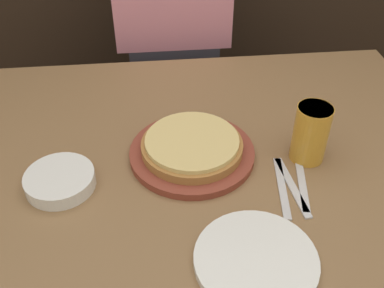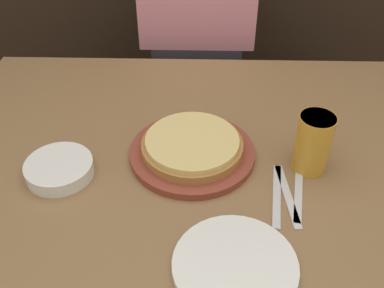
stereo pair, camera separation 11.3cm
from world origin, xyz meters
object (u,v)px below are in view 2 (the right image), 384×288
dinner_plate (235,266)px  side_bowl (59,169)px  beer_glass (313,141)px  diner_person (197,59)px  fork (276,195)px  spoon (298,196)px  dinner_knife (287,196)px  pizza_on_board (192,149)px

dinner_plate → side_bowl: size_ratio=1.52×
beer_glass → diner_person: 0.83m
side_bowl → fork: bearing=-6.7°
side_bowl → fork: size_ratio=0.81×
dinner_plate → diner_person: (-0.09, 1.06, -0.12)m
beer_glass → fork: bearing=-130.8°
beer_glass → diner_person: (-0.29, 0.75, -0.19)m
side_bowl → diner_person: bearing=67.8°
side_bowl → spoon: side_bowl is taller
dinner_knife → spoon: 0.02m
beer_glass → side_bowl: beer_glass is taller
fork → spoon: bearing=0.0°
dinner_plate → diner_person: 1.07m
spoon → dinner_plate: bearing=-127.9°
dinner_knife → fork: bearing=180.0°
dinner_plate → side_bowl: (-0.42, 0.26, 0.01)m
beer_glass → spoon: 0.14m
beer_glass → dinner_knife: 0.15m
side_bowl → spoon: (0.57, -0.06, -0.02)m
dinner_plate → side_bowl: bearing=147.6°
pizza_on_board → dinner_knife: (0.23, -0.14, -0.02)m
spoon → beer_glass: bearing=68.9°
dinner_knife → spoon: (0.02, 0.00, 0.00)m
beer_glass → dinner_knife: size_ratio=0.75×
dinner_plate → spoon: dinner_plate is taller
beer_glass → diner_person: size_ratio=0.11×
side_bowl → dinner_knife: bearing=-6.4°
dinner_knife → diner_person: bearing=104.8°
diner_person → dinner_plate: bearing=-85.0°
pizza_on_board → dinner_knife: pizza_on_board is taller
side_bowl → spoon: 0.58m
pizza_on_board → diner_person: diner_person is taller
pizza_on_board → dinner_plate: bearing=-74.7°
pizza_on_board → spoon: (0.25, -0.14, -0.02)m
spoon → diner_person: size_ratio=0.13×
beer_glass → side_bowl: 0.62m
side_bowl → dinner_knife: (0.55, -0.06, -0.02)m
spoon → diner_person: diner_person is taller
dinner_knife → pizza_on_board: bearing=148.5°
pizza_on_board → diner_person: 0.73m
pizza_on_board → side_bowl: 0.33m
dinner_plate → diner_person: size_ratio=0.19×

